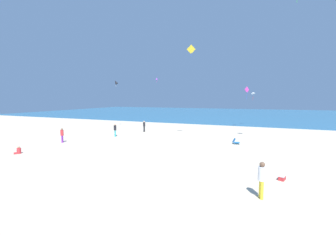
# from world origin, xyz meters

# --- Properties ---
(ground_plane) EXTENTS (120.00, 120.00, 0.00)m
(ground_plane) POSITION_xyz_m (0.00, 10.00, 0.00)
(ground_plane) COLOR beige
(ocean_water) EXTENTS (120.00, 60.00, 0.05)m
(ocean_water) POSITION_xyz_m (0.00, 54.59, 0.03)
(ocean_water) COLOR teal
(ocean_water) RESTS_ON ground_plane
(beach_chair_near_camera) EXTENTS (0.80, 0.71, 0.59)m
(beach_chair_near_camera) POSITION_xyz_m (6.50, 10.37, 0.25)
(beach_chair_near_camera) COLOR #2370B2
(beach_chair_near_camera) RESTS_ON ground_plane
(cooler_box) EXTENTS (0.46, 0.57, 0.27)m
(cooler_box) POSITION_xyz_m (9.44, 1.65, 0.13)
(cooler_box) COLOR red
(cooler_box) RESTS_ON ground_plane
(person_0) EXTENTS (0.51, 0.58, 0.65)m
(person_0) POSITION_xyz_m (-10.30, 0.01, 0.24)
(person_0) COLOR red
(person_0) RESTS_ON ground_plane
(person_1) EXTENTS (0.43, 0.43, 1.55)m
(person_1) POSITION_xyz_m (-7.38, 9.45, 0.89)
(person_1) COLOR #19ADB2
(person_1) RESTS_ON ground_plane
(person_2) EXTENTS (0.41, 0.41, 1.52)m
(person_2) POSITION_xyz_m (-10.48, 4.55, 0.88)
(person_2) COLOR purple
(person_2) RESTS_ON ground_plane
(person_3) EXTENTS (0.40, 0.40, 1.72)m
(person_3) POSITION_xyz_m (8.18, -1.14, 1.00)
(person_3) COLOR yellow
(person_3) RESTS_ON ground_plane
(person_4) EXTENTS (0.32, 0.32, 1.54)m
(person_4) POSITION_xyz_m (-5.74, 13.88, 0.89)
(person_4) COLOR black
(person_4) RESTS_ON ground_plane
(kite_black) EXTENTS (0.78, 0.60, 1.05)m
(kite_black) POSITION_xyz_m (-11.76, 16.04, 7.15)
(kite_black) COLOR black
(kite_magenta) EXTENTS (0.63, 0.76, 1.97)m
(kite_magenta) POSITION_xyz_m (7.41, 22.40, 5.91)
(kite_magenta) COLOR #DB3DA8
(kite_purple) EXTENTS (0.58, 0.58, 0.87)m
(kite_purple) POSITION_xyz_m (-7.15, 21.40, 8.02)
(kite_purple) COLOR purple
(kite_yellow) EXTENTS (0.89, 0.48, 1.29)m
(kite_yellow) POSITION_xyz_m (1.56, 11.14, 9.96)
(kite_yellow) COLOR yellow
(kite_white) EXTENTS (0.83, 0.83, 1.39)m
(kite_white) POSITION_xyz_m (8.33, 25.32, 5.51)
(kite_white) COLOR white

